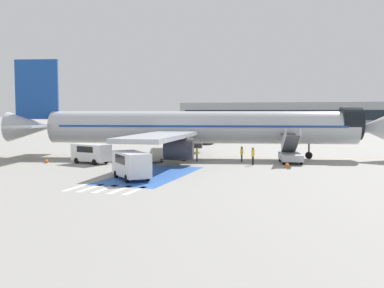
{
  "coord_description": "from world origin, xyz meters",
  "views": [
    {
      "loc": [
        17.01,
        -51.83,
        5.75
      ],
      "look_at": [
        1.66,
        -2.97,
        1.96
      ],
      "focal_mm": 42.0,
      "sensor_mm": 36.0,
      "label": 1
    }
  ],
  "objects_px": {
    "boarding_stairs_forward": "(290,154)",
    "ground_crew_2": "(242,153)",
    "airliner": "(195,128)",
    "terminal_building": "(317,116)",
    "fuel_tanker": "(208,134)",
    "traffic_cone_0": "(139,157)",
    "service_van_3": "(91,152)",
    "service_van_1": "(131,163)",
    "traffic_cone_1": "(287,164)",
    "ground_crew_0": "(197,153)",
    "ground_crew_1": "(253,155)",
    "baggage_cart": "(151,161)",
    "traffic_cone_2": "(46,160)"
  },
  "relations": [
    {
      "from": "service_van_3",
      "to": "traffic_cone_0",
      "type": "bearing_deg",
      "value": -23.2
    },
    {
      "from": "fuel_tanker",
      "to": "traffic_cone_1",
      "type": "xyz_separation_m",
      "value": [
        16.96,
        -30.96,
        -1.33
      ]
    },
    {
      "from": "traffic_cone_2",
      "to": "baggage_cart",
      "type": "bearing_deg",
      "value": 17.74
    },
    {
      "from": "fuel_tanker",
      "to": "ground_crew_2",
      "type": "relative_size",
      "value": 4.93
    },
    {
      "from": "traffic_cone_1",
      "to": "traffic_cone_0",
      "type": "bearing_deg",
      "value": 174.49
    },
    {
      "from": "ground_crew_1",
      "to": "traffic_cone_2",
      "type": "relative_size",
      "value": 3.13
    },
    {
      "from": "service_van_3",
      "to": "traffic_cone_1",
      "type": "distance_m",
      "value": 21.0
    },
    {
      "from": "service_van_1",
      "to": "ground_crew_2",
      "type": "distance_m",
      "value": 16.62
    },
    {
      "from": "airliner",
      "to": "terminal_building",
      "type": "height_order",
      "value": "airliner"
    },
    {
      "from": "terminal_building",
      "to": "ground_crew_0",
      "type": "bearing_deg",
      "value": -96.19
    },
    {
      "from": "traffic_cone_1",
      "to": "airliner",
      "type": "bearing_deg",
      "value": 151.84
    },
    {
      "from": "airliner",
      "to": "service_van_3",
      "type": "distance_m",
      "value": 13.11
    },
    {
      "from": "airliner",
      "to": "traffic_cone_0",
      "type": "bearing_deg",
      "value": -62.48
    },
    {
      "from": "fuel_tanker",
      "to": "traffic_cone_0",
      "type": "distance_m",
      "value": 29.34
    },
    {
      "from": "airliner",
      "to": "fuel_tanker",
      "type": "xyz_separation_m",
      "value": [
        -5.26,
        24.7,
        -2.05
      ]
    },
    {
      "from": "boarding_stairs_forward",
      "to": "terminal_building",
      "type": "height_order",
      "value": "terminal_building"
    },
    {
      "from": "airliner",
      "to": "boarding_stairs_forward",
      "type": "distance_m",
      "value": 12.11
    },
    {
      "from": "ground_crew_0",
      "to": "traffic_cone_0",
      "type": "xyz_separation_m",
      "value": [
        -6.84,
        -0.82,
        -0.58
      ]
    },
    {
      "from": "baggage_cart",
      "to": "ground_crew_2",
      "type": "relative_size",
      "value": 1.61
    },
    {
      "from": "service_van_1",
      "to": "airliner",
      "type": "bearing_deg",
      "value": -134.24
    },
    {
      "from": "service_van_3",
      "to": "ground_crew_2",
      "type": "relative_size",
      "value": 2.64
    },
    {
      "from": "airliner",
      "to": "service_van_1",
      "type": "relative_size",
      "value": 10.01
    },
    {
      "from": "service_van_3",
      "to": "ground_crew_0",
      "type": "relative_size",
      "value": 2.91
    },
    {
      "from": "ground_crew_0",
      "to": "traffic_cone_0",
      "type": "distance_m",
      "value": 6.91
    },
    {
      "from": "traffic_cone_2",
      "to": "airliner",
      "type": "bearing_deg",
      "value": 36.22
    },
    {
      "from": "airliner",
      "to": "ground_crew_2",
      "type": "relative_size",
      "value": 26.34
    },
    {
      "from": "fuel_tanker",
      "to": "traffic_cone_1",
      "type": "bearing_deg",
      "value": -69.1
    },
    {
      "from": "ground_crew_0",
      "to": "baggage_cart",
      "type": "bearing_deg",
      "value": -64.7
    },
    {
      "from": "fuel_tanker",
      "to": "baggage_cart",
      "type": "distance_m",
      "value": 31.55
    },
    {
      "from": "airliner",
      "to": "ground_crew_1",
      "type": "height_order",
      "value": "airliner"
    },
    {
      "from": "airliner",
      "to": "traffic_cone_1",
      "type": "xyz_separation_m",
      "value": [
        11.7,
        -6.27,
        -3.38
      ]
    },
    {
      "from": "service_van_3",
      "to": "ground_crew_1",
      "type": "xyz_separation_m",
      "value": [
        17.08,
        3.96,
        -0.19
      ]
    },
    {
      "from": "ground_crew_1",
      "to": "traffic_cone_1",
      "type": "relative_size",
      "value": 2.81
    },
    {
      "from": "boarding_stairs_forward",
      "to": "ground_crew_2",
      "type": "xyz_separation_m",
      "value": [
        -5.28,
        -0.88,
        0.05
      ]
    },
    {
      "from": "traffic_cone_0",
      "to": "boarding_stairs_forward",
      "type": "bearing_deg",
      "value": 8.6
    },
    {
      "from": "boarding_stairs_forward",
      "to": "ground_crew_1",
      "type": "distance_m",
      "value": 4.81
    },
    {
      "from": "boarding_stairs_forward",
      "to": "service_van_1",
      "type": "xyz_separation_m",
      "value": [
        -11.64,
        -16.22,
        0.38
      ]
    },
    {
      "from": "ground_crew_2",
      "to": "service_van_3",
      "type": "bearing_deg",
      "value": 115.05
    },
    {
      "from": "traffic_cone_1",
      "to": "service_van_1",
      "type": "bearing_deg",
      "value": -134.4
    },
    {
      "from": "boarding_stairs_forward",
      "to": "ground_crew_1",
      "type": "bearing_deg",
      "value": -151.48
    },
    {
      "from": "baggage_cart",
      "to": "ground_crew_0",
      "type": "relative_size",
      "value": 1.78
    },
    {
      "from": "boarding_stairs_forward",
      "to": "traffic_cone_0",
      "type": "bearing_deg",
      "value": 176.02
    },
    {
      "from": "traffic_cone_0",
      "to": "airliner",
      "type": "bearing_deg",
      "value": 40.1
    },
    {
      "from": "boarding_stairs_forward",
      "to": "traffic_cone_0",
      "type": "distance_m",
      "value": 17.3
    },
    {
      "from": "ground_crew_1",
      "to": "traffic_cone_0",
      "type": "bearing_deg",
      "value": 95.69
    },
    {
      "from": "terminal_building",
      "to": "fuel_tanker",
      "type": "bearing_deg",
      "value": -104.46
    },
    {
      "from": "traffic_cone_2",
      "to": "traffic_cone_0",
      "type": "bearing_deg",
      "value": 33.51
    },
    {
      "from": "service_van_1",
      "to": "traffic_cone_1",
      "type": "height_order",
      "value": "service_van_1"
    },
    {
      "from": "ground_crew_2",
      "to": "traffic_cone_0",
      "type": "height_order",
      "value": "ground_crew_2"
    },
    {
      "from": "airliner",
      "to": "ground_crew_0",
      "type": "relative_size",
      "value": 29.06
    }
  ]
}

